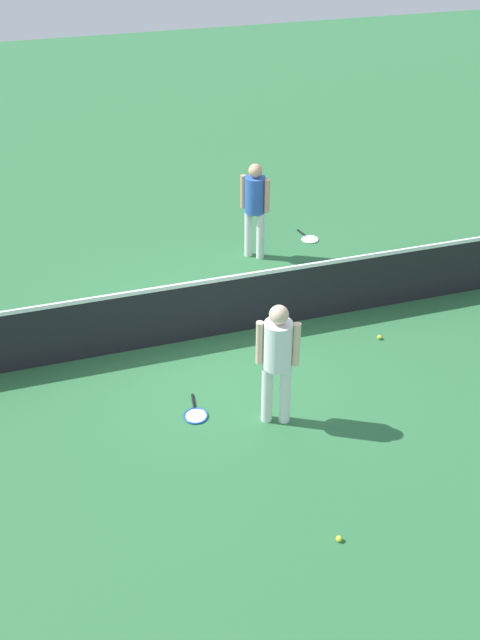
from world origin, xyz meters
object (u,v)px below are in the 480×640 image
Objects in this scene: tennis_ball_near_player at (379,337)px; player_near_side at (277,355)px; tennis_racket_near_player at (196,414)px; tennis_ball_baseline at (339,539)px; tennis_racket_far_player at (309,239)px; player_far_side at (255,203)px.

player_near_side is at bearing -149.38° from tennis_ball_near_player.
tennis_racket_near_player is at bearing 157.78° from player_near_side.
tennis_racket_far_player is at bearing 70.82° from tennis_ball_baseline.
player_near_side is 25.76× the size of tennis_ball_near_player.
tennis_ball_baseline is at bearing -122.66° from tennis_ball_near_player.
tennis_racket_near_player is at bearing 111.72° from tennis_ball_baseline.
player_near_side is 1.00× the size of player_far_side.
tennis_racket_near_player is 9.09× the size of tennis_ball_near_player.
tennis_racket_near_player is 9.09× the size of tennis_ball_baseline.
player_far_side is 2.83× the size of tennis_racket_near_player.
tennis_ball_near_player is (2.98, 0.83, 0.02)m from tennis_racket_near_player.
player_far_side is (1.08, 4.14, 0.00)m from player_near_side.
player_far_side is at bearing 61.77° from tennis_racket_near_player.
tennis_ball_baseline is (-2.04, -3.18, 0.00)m from tennis_ball_near_player.
player_far_side is at bearing 75.37° from player_near_side.
tennis_ball_near_player is (2.04, 1.21, -0.98)m from player_near_side.
tennis_ball_near_player is 1.00× the size of tennis_ball_baseline.
tennis_ball_baseline is (-1.08, -6.11, -0.98)m from player_far_side.
player_far_side is 25.76× the size of tennis_ball_near_player.
player_near_side is at bearing -104.63° from player_far_side.
tennis_ball_baseline reaches higher than tennis_racket_near_player.
player_far_side reaches higher than tennis_ball_baseline.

